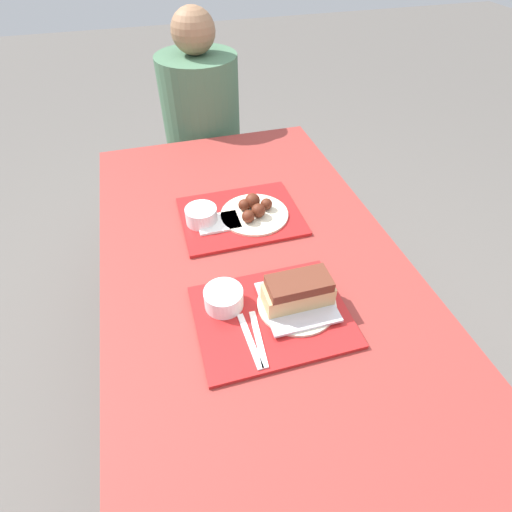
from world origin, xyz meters
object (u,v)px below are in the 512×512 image
object	(u,v)px
bowl_coleslaw_near	(224,297)
wings_plate_far	(254,210)
brisket_sandwich_plate	(298,295)
tray_far	(241,216)
tray_near	(272,316)
bowl_coleslaw_far	(201,215)
person_seated_across	(201,108)

from	to	relation	value
bowl_coleslaw_near	wings_plate_far	world-z (taller)	wings_plate_far
brisket_sandwich_plate	wings_plate_far	size ratio (longest dim) A/B	0.92
tray_far	brisket_sandwich_plate	size ratio (longest dim) A/B	1.88
tray_near	wings_plate_far	xyz separation A→B (m)	(0.07, 0.43, 0.02)
bowl_coleslaw_near	brisket_sandwich_plate	world-z (taller)	brisket_sandwich_plate
tray_near	bowl_coleslaw_far	xyz separation A→B (m)	(-0.11, 0.44, 0.04)
brisket_sandwich_plate	wings_plate_far	xyz separation A→B (m)	(-0.00, 0.41, -0.02)
tray_far	bowl_coleslaw_far	distance (m)	0.14
tray_far	person_seated_across	world-z (taller)	person_seated_across
person_seated_across	brisket_sandwich_plate	bearing A→B (deg)	-88.38
bowl_coleslaw_far	wings_plate_far	xyz separation A→B (m)	(0.18, -0.01, -0.01)
brisket_sandwich_plate	bowl_coleslaw_far	xyz separation A→B (m)	(-0.18, 0.42, -0.01)
tray_near	tray_far	distance (m)	0.44
tray_near	brisket_sandwich_plate	distance (m)	0.09
bowl_coleslaw_far	person_seated_across	xyz separation A→B (m)	(0.15, 0.82, 0.01)
bowl_coleslaw_near	bowl_coleslaw_far	size ratio (longest dim) A/B	1.00
bowl_coleslaw_near	brisket_sandwich_plate	bearing A→B (deg)	-15.86
bowl_coleslaw_near	bowl_coleslaw_far	bearing A→B (deg)	88.92
bowl_coleslaw_far	brisket_sandwich_plate	bearing A→B (deg)	-66.89
tray_near	bowl_coleslaw_near	world-z (taller)	bowl_coleslaw_near
tray_near	wings_plate_far	bearing A→B (deg)	80.47
tray_near	person_seated_across	xyz separation A→B (m)	(0.04, 1.26, 0.04)
tray_far	wings_plate_far	bearing A→B (deg)	-14.31
tray_near	tray_far	xyz separation A→B (m)	(0.03, 0.44, 0.00)
tray_far	bowl_coleslaw_near	size ratio (longest dim) A/B	3.83
bowl_coleslaw_near	person_seated_across	distance (m)	1.20
tray_near	brisket_sandwich_plate	bearing A→B (deg)	11.14
bowl_coleslaw_far	person_seated_across	world-z (taller)	person_seated_across
tray_near	bowl_coleslaw_near	size ratio (longest dim) A/B	3.83
bowl_coleslaw_near	bowl_coleslaw_far	xyz separation A→B (m)	(0.01, 0.37, 0.00)
bowl_coleslaw_far	wings_plate_far	world-z (taller)	wings_plate_far
brisket_sandwich_plate	person_seated_across	world-z (taller)	person_seated_across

